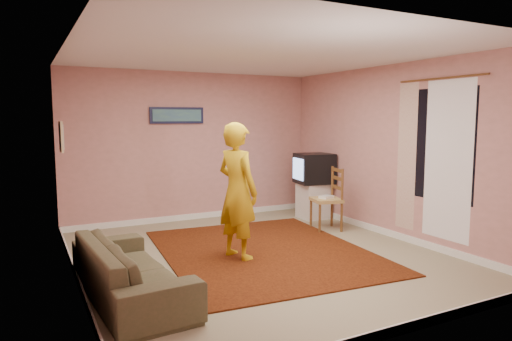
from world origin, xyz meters
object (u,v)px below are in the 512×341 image
crt_tv (314,168)px  person (237,191)px  chair_b (326,192)px  sofa (130,269)px  chair_a (311,186)px  tv_cabinet (314,201)px

crt_tv → person: bearing=-135.6°
chair_b → sofa: (-3.43, -1.39, -0.33)m
chair_a → chair_b: chair_b is taller
chair_b → person: person is taller
crt_tv → sofa: bearing=-139.5°
crt_tv → sofa: 4.39m
crt_tv → person: size_ratio=0.40×
chair_b → crt_tv: bearing=172.4°
sofa → person: size_ratio=1.14×
chair_a → person: 2.82m
chair_b → tv_cabinet: bearing=172.0°
crt_tv → chair_a: 0.35m
crt_tv → person: person is taller
chair_a → person: person is taller
chair_a → person: bearing=-139.4°
sofa → person: 1.76m
crt_tv → chair_a: bearing=86.6°
chair_a → crt_tv: bearing=-98.9°
person → crt_tv: bearing=-73.8°
chair_b → person: size_ratio=0.31×
person → sofa: bearing=95.9°
chair_a → chair_b: (-0.35, -0.94, 0.04)m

